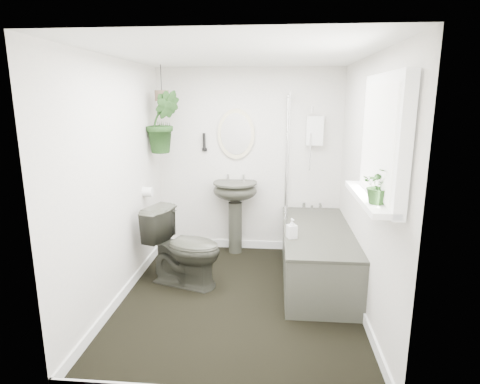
{
  "coord_description": "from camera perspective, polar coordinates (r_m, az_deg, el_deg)",
  "views": [
    {
      "loc": [
        0.33,
        -3.6,
        1.93
      ],
      "look_at": [
        0.0,
        0.15,
        1.05
      ],
      "focal_mm": 30.0,
      "sensor_mm": 36.0,
      "label": 1
    }
  ],
  "objects": [
    {
      "name": "floor",
      "position": [
        4.1,
        -0.19,
        -15.06
      ],
      "size": [
        2.3,
        2.8,
        0.02
      ],
      "primitive_type": "cube",
      "color": "black",
      "rests_on": "ground"
    },
    {
      "name": "ceiling",
      "position": [
        3.63,
        -0.22,
        19.16
      ],
      "size": [
        2.3,
        2.8,
        0.02
      ],
      "primitive_type": "cube",
      "color": "white",
      "rests_on": "ground"
    },
    {
      "name": "wall_back",
      "position": [
        5.08,
        1.27,
        4.34
      ],
      "size": [
        2.3,
        0.02,
        2.3
      ],
      "primitive_type": "cube",
      "color": "silver",
      "rests_on": "ground"
    },
    {
      "name": "wall_front",
      "position": [
        2.35,
        -3.41,
        -6.31
      ],
      "size": [
        2.3,
        0.02,
        2.3
      ],
      "primitive_type": "cube",
      "color": "silver",
      "rests_on": "ground"
    },
    {
      "name": "wall_left",
      "position": [
        3.97,
        -17.11,
        1.25
      ],
      "size": [
        0.02,
        2.8,
        2.3
      ],
      "primitive_type": "cube",
      "color": "silver",
      "rests_on": "ground"
    },
    {
      "name": "wall_right",
      "position": [
        3.77,
        17.62,
        0.6
      ],
      "size": [
        0.02,
        2.8,
        2.3
      ],
      "primitive_type": "cube",
      "color": "silver",
      "rests_on": "ground"
    },
    {
      "name": "skirting",
      "position": [
        4.07,
        -0.19,
        -14.32
      ],
      "size": [
        2.3,
        2.8,
        0.1
      ],
      "primitive_type": "cube",
      "color": "white",
      "rests_on": "floor"
    },
    {
      "name": "bathtub",
      "position": [
        4.44,
        10.88,
        -8.76
      ],
      "size": [
        0.72,
        1.72,
        0.58
      ],
      "primitive_type": null,
      "color": "#2E2F27",
      "rests_on": "floor"
    },
    {
      "name": "bath_screen",
      "position": [
        4.64,
        6.75,
        5.02
      ],
      "size": [
        0.04,
        0.72,
        1.4
      ],
      "primitive_type": null,
      "color": "silver",
      "rests_on": "bathtub"
    },
    {
      "name": "shower_box",
      "position": [
        4.97,
        10.57,
        8.57
      ],
      "size": [
        0.2,
        0.1,
        0.35
      ],
      "primitive_type": "cube",
      "color": "white",
      "rests_on": "wall_back"
    },
    {
      "name": "oval_mirror",
      "position": [
        5.01,
        -0.57,
        8.25
      ],
      "size": [
        0.46,
        0.03,
        0.62
      ],
      "primitive_type": "ellipsoid",
      "color": "beige",
      "rests_on": "wall_back"
    },
    {
      "name": "wall_sconce",
      "position": [
        5.07,
        -5.12,
        7.12
      ],
      "size": [
        0.04,
        0.04,
        0.22
      ],
      "primitive_type": "cylinder",
      "color": "black",
      "rests_on": "wall_back"
    },
    {
      "name": "toilet_roll_holder",
      "position": [
        4.65,
        -13.02,
        0.02
      ],
      "size": [
        0.11,
        0.11,
        0.11
      ],
      "primitive_type": "cylinder",
      "rotation": [
        0.0,
        1.57,
        0.0
      ],
      "color": "white",
      "rests_on": "wall_left"
    },
    {
      "name": "window_recess",
      "position": [
        3.01,
        19.78,
        7.03
      ],
      "size": [
        0.08,
        1.0,
        0.9
      ],
      "primitive_type": "cube",
      "color": "white",
      "rests_on": "wall_right"
    },
    {
      "name": "window_sill",
      "position": [
        3.06,
        17.9,
        -0.73
      ],
      "size": [
        0.18,
        1.0,
        0.04
      ],
      "primitive_type": "cube",
      "color": "white",
      "rests_on": "wall_right"
    },
    {
      "name": "window_blinds",
      "position": [
        3.0,
        18.94,
        7.08
      ],
      "size": [
        0.01,
        0.86,
        0.76
      ],
      "primitive_type": "cube",
      "color": "white",
      "rests_on": "wall_right"
    },
    {
      "name": "toilet",
      "position": [
        4.28,
        -7.92,
        -7.76
      ],
      "size": [
        0.91,
        0.68,
        0.82
      ],
      "primitive_type": "imported",
      "rotation": [
        0.0,
        0.0,
        1.26
      ],
      "color": "#2E2F27",
      "rests_on": "floor"
    },
    {
      "name": "pedestal_sink",
      "position": [
        5.08,
        -0.69,
        -3.6
      ],
      "size": [
        0.55,
        0.47,
        0.93
      ],
      "primitive_type": null,
      "rotation": [
        0.0,
        0.0,
        0.02
      ],
      "color": "#2E2F27",
      "rests_on": "floor"
    },
    {
      "name": "sill_plant",
      "position": [
        2.79,
        19.24,
        0.89
      ],
      "size": [
        0.25,
        0.22,
        0.25
      ],
      "primitive_type": "imported",
      "rotation": [
        0.0,
        0.0,
        -0.14
      ],
      "color": "black",
      "rests_on": "window_sill"
    },
    {
      "name": "hanging_plant",
      "position": [
        4.78,
        -10.91,
        9.74
      ],
      "size": [
        0.47,
        0.42,
        0.71
      ],
      "primitive_type": "imported",
      "rotation": [
        0.0,
        0.0,
        0.29
      ],
      "color": "black",
      "rests_on": "ceiling"
    },
    {
      "name": "soap_bottle",
      "position": [
        4.01,
        7.38,
        -5.14
      ],
      "size": [
        0.12,
        0.12,
        0.2
      ],
      "primitive_type": "imported",
      "rotation": [
        0.0,
        0.0,
        0.36
      ],
      "color": "#33272A",
      "rests_on": "bathtub"
    },
    {
      "name": "hanging_pot",
      "position": [
        4.77,
        -11.06,
        13.3
      ],
      "size": [
        0.16,
        0.16,
        0.12
      ],
      "primitive_type": "cylinder",
      "color": "brown",
      "rests_on": "ceiling"
    }
  ]
}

